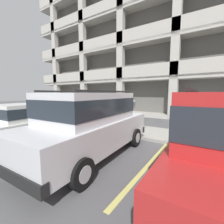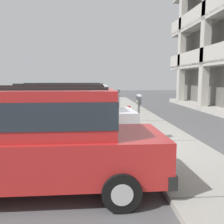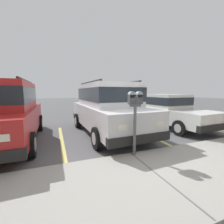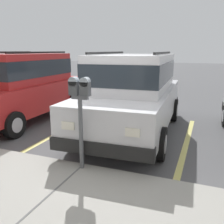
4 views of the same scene
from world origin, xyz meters
The scene contains 7 objects.
ground_plane centered at (0.00, 0.00, -0.05)m, with size 80.00×80.00×0.10m.
sidewalk centered at (0.00, 1.30, 0.06)m, with size 40.00×2.20×0.12m.
parking_stall_lines centered at (1.57, -1.40, 0.00)m, with size 12.70×4.80×0.01m.
silver_suv centered at (-0.19, -2.15, 1.09)m, with size 2.17×4.86×2.03m.
red_sedan centered at (-3.37, -2.35, 0.82)m, with size 2.02×4.57×1.54m.
dark_hatchback centered at (3.27, -2.15, 1.09)m, with size 2.06×4.80×2.03m.
parking_meter_near centered at (-0.03, 0.35, 1.27)m, with size 0.35×0.12×1.55m.
Camera 3 is at (1.73, 3.43, 1.65)m, focal length 24.00 mm.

